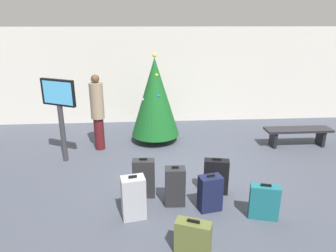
% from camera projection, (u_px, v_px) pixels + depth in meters
% --- Properties ---
extents(ground_plane, '(16.00, 16.00, 0.00)m').
position_uv_depth(ground_plane, '(182.00, 177.00, 6.45)').
color(ground_plane, '#424754').
extents(back_wall, '(16.00, 0.20, 2.97)m').
position_uv_depth(back_wall, '(169.00, 76.00, 9.69)').
color(back_wall, beige).
rests_on(back_wall, ground_plane).
extents(holiday_tree, '(1.28, 1.28, 2.38)m').
position_uv_depth(holiday_tree, '(155.00, 97.00, 8.02)').
color(holiday_tree, '#4C3319').
rests_on(holiday_tree, ground_plane).
extents(flight_info_kiosk, '(0.81, 0.47, 1.94)m').
position_uv_depth(flight_info_kiosk, '(59.00, 105.00, 6.79)').
color(flight_info_kiosk, '#333338').
rests_on(flight_info_kiosk, ground_plane).
extents(waiting_bench, '(1.72, 0.44, 0.48)m').
position_uv_depth(waiting_bench, '(298.00, 133.00, 7.97)').
color(waiting_bench, black).
rests_on(waiting_bench, ground_plane).
extents(traveller_0, '(0.44, 0.44, 1.92)m').
position_uv_depth(traveller_0, '(98.00, 111.00, 7.56)').
color(traveller_0, '#4C1419').
rests_on(traveller_0, ground_plane).
extents(suitcase_0, '(0.43, 0.31, 0.68)m').
position_uv_depth(suitcase_0, '(210.00, 193.00, 5.25)').
color(suitcase_0, '#141938').
rests_on(suitcase_0, ground_plane).
extents(suitcase_1, '(0.54, 0.38, 0.55)m').
position_uv_depth(suitcase_1, '(193.00, 238.00, 4.26)').
color(suitcase_1, '#59602D').
rests_on(suitcase_1, ground_plane).
extents(suitcase_2, '(0.41, 0.22, 0.78)m').
position_uv_depth(suitcase_2, '(144.00, 178.00, 5.64)').
color(suitcase_2, '#232326').
rests_on(suitcase_2, ground_plane).
extents(suitcase_3, '(0.49, 0.28, 0.72)m').
position_uv_depth(suitcase_3, '(216.00, 176.00, 5.77)').
color(suitcase_3, black).
rests_on(suitcase_3, ground_plane).
extents(suitcase_4, '(0.51, 0.30, 0.63)m').
position_uv_depth(suitcase_4, '(264.00, 202.00, 5.03)').
color(suitcase_4, '#19606B').
rests_on(suitcase_4, ground_plane).
extents(suitcase_5, '(0.43, 0.33, 0.78)m').
position_uv_depth(suitcase_5, '(134.00, 198.00, 5.02)').
color(suitcase_5, '#9EA0A5').
rests_on(suitcase_5, ground_plane).
extents(suitcase_6, '(0.36, 0.25, 0.75)m').
position_uv_depth(suitcase_6, '(175.00, 186.00, 5.39)').
color(suitcase_6, '#232326').
rests_on(suitcase_6, ground_plane).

